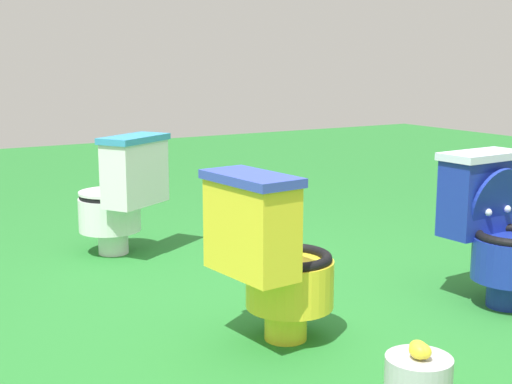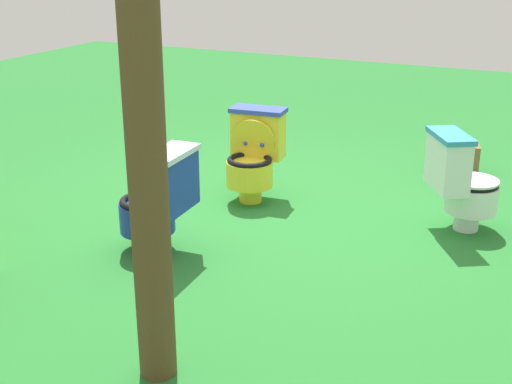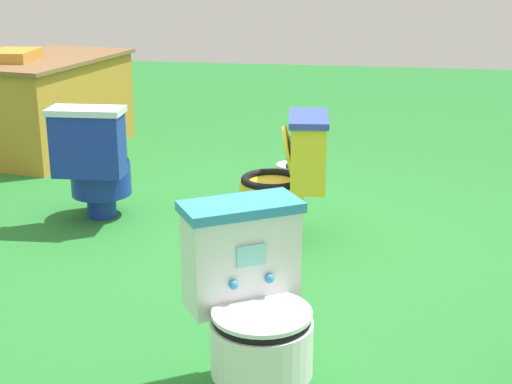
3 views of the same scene
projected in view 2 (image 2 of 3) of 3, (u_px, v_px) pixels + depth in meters
ground at (262, 213)px, 5.36m from camera, size 14.00×14.00×0.00m
toilet_blue at (158, 200)px, 4.57m from camera, size 0.51×0.45×0.73m
toilet_yellow at (254, 154)px, 5.52m from camera, size 0.45×0.53×0.73m
toilet_white at (461, 181)px, 4.92m from camera, size 0.63×0.60×0.73m
wooden_post at (147, 172)px, 3.04m from camera, size 0.18×0.18×2.06m
small_crate at (457, 158)px, 6.20m from camera, size 0.41×0.34×0.28m
lemon_bucket at (166, 173)px, 5.88m from camera, size 0.22×0.22×0.28m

